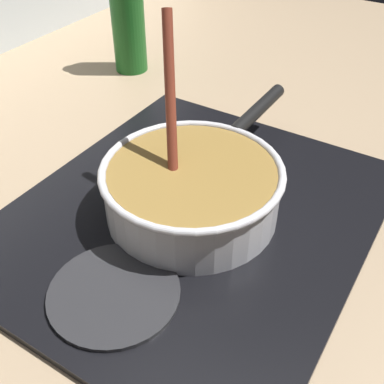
{
  "coord_description": "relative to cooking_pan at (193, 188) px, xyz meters",
  "views": [
    {
      "loc": [
        -0.39,
        -0.21,
        0.47
      ],
      "look_at": [
        0.06,
        0.07,
        0.05
      ],
      "focal_mm": 44.84,
      "sensor_mm": 36.0,
      "label": 1
    }
  ],
  "objects": [
    {
      "name": "burner_ring",
      "position": [
        -0.0,
        -0.0,
        -0.04
      ],
      "size": [
        0.17,
        0.17,
        0.01
      ],
      "primitive_type": "torus",
      "color": "#592D0C",
      "rests_on": "hob_plate"
    },
    {
      "name": "sauce_bottle",
      "position": [
        0.36,
        0.39,
        0.06
      ],
      "size": [
        0.07,
        0.07,
        0.27
      ],
      "color": "#19591E",
      "rests_on": "ground"
    },
    {
      "name": "ground",
      "position": [
        -0.06,
        -0.07,
        -0.08
      ],
      "size": [
        2.4,
        1.6,
        0.04
      ],
      "primitive_type": "cube",
      "color": "#9E8466"
    },
    {
      "name": "spare_burner",
      "position": [
        -0.18,
        -0.0,
        -0.04
      ],
      "size": [
        0.16,
        0.16,
        0.01
      ],
      "primitive_type": "cylinder",
      "color": "#262628",
      "rests_on": "hob_plate"
    },
    {
      "name": "cooking_pan",
      "position": [
        0.0,
        0.0,
        0.0
      ],
      "size": [
        0.41,
        0.25,
        0.26
      ],
      "color": "silver",
      "rests_on": "hob_plate"
    },
    {
      "name": "hob_plate",
      "position": [
        -0.0,
        -0.0,
        -0.05
      ],
      "size": [
        0.56,
        0.48,
        0.01
      ],
      "primitive_type": "cube",
      "color": "black",
      "rests_on": "ground"
    }
  ]
}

